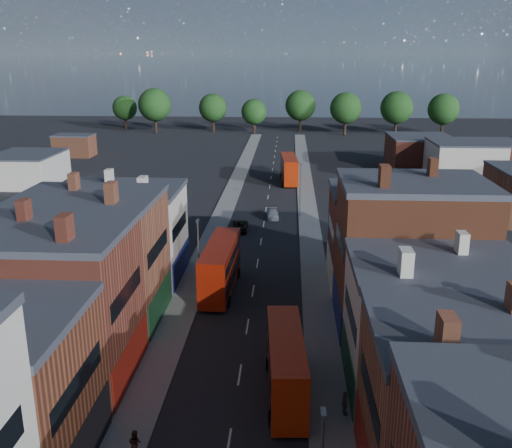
# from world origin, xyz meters

# --- Properties ---
(pavement_west) EXTENTS (3.00, 200.00, 0.12)m
(pavement_west) POSITION_xyz_m (-6.50, 50.00, 0.06)
(pavement_west) COLOR gray
(pavement_west) RESTS_ON ground
(pavement_east) EXTENTS (3.00, 200.00, 0.12)m
(pavement_east) POSITION_xyz_m (6.50, 50.00, 0.06)
(pavement_east) COLOR gray
(pavement_east) RESTS_ON ground
(lamp_post_2) EXTENTS (0.25, 0.70, 8.12)m
(lamp_post_2) POSITION_xyz_m (-5.20, 30.00, 4.70)
(lamp_post_2) COLOR slate
(lamp_post_2) RESTS_ON ground
(lamp_post_3) EXTENTS (0.25, 0.70, 8.12)m
(lamp_post_3) POSITION_xyz_m (5.20, 60.00, 4.70)
(lamp_post_3) COLOR slate
(lamp_post_3) RESTS_ON ground
(bus_0) EXTENTS (3.30, 11.77, 5.04)m
(bus_0) POSITION_xyz_m (-3.31, 31.91, 2.72)
(bus_0) COLOR #9F1B09
(bus_0) RESTS_ON ground
(bus_1) EXTENTS (3.15, 10.61, 4.52)m
(bus_1) POSITION_xyz_m (3.50, 13.59, 2.44)
(bus_1) COLOR red
(bus_1) RESTS_ON ground
(bus_2) EXTENTS (3.51, 11.54, 4.91)m
(bus_2) POSITION_xyz_m (3.50, 83.83, 2.65)
(bus_2) COLOR #A32107
(bus_2) RESTS_ON ground
(car_2) EXTENTS (2.35, 4.85, 1.33)m
(car_2) POSITION_xyz_m (-3.24, 52.50, 0.67)
(car_2) COLOR black
(car_2) RESTS_ON ground
(car_3) EXTENTS (1.90, 4.15, 1.18)m
(car_3) POSITION_xyz_m (1.20, 59.21, 0.59)
(car_3) COLOR silver
(car_3) RESTS_ON ground
(ped_1) EXTENTS (0.97, 0.75, 1.76)m
(ped_1) POSITION_xyz_m (-5.48, 6.43, 1.00)
(ped_1) COLOR #402219
(ped_1) RESTS_ON pavement_west
(ped_3) EXTENTS (0.60, 1.09, 1.77)m
(ped_3) POSITION_xyz_m (7.48, 11.29, 1.00)
(ped_3) COLOR #5C554F
(ped_3) RESTS_ON pavement_east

